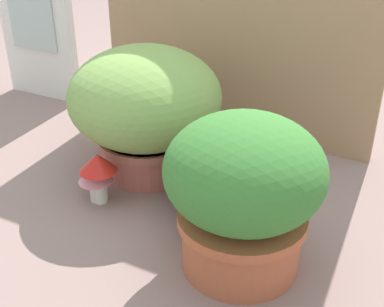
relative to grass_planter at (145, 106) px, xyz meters
name	(u,v)px	position (x,y,z in m)	size (l,w,h in m)	color
ground_plane	(175,203)	(0.16, -0.13, -0.22)	(6.00, 6.00, 0.00)	gray
cardboard_backdrop	(236,16)	(0.13, 0.37, 0.20)	(0.98, 0.03, 0.83)	tan
grass_planter	(145,106)	(0.00, 0.00, 0.00)	(0.45, 0.45, 0.39)	#B35D53
leafy_planter	(244,191)	(0.42, -0.28, -0.01)	(0.36, 0.36, 0.38)	#B75B3B
cat	(203,178)	(0.26, -0.15, -0.09)	(0.29, 0.37, 0.32)	#7D6A58
mushroom_ornament_red	(98,167)	(-0.02, -0.21, -0.11)	(0.11, 0.11, 0.15)	silver
mushroom_ornament_pink	(95,176)	(-0.04, -0.21, -0.14)	(0.10, 0.10, 0.12)	silver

